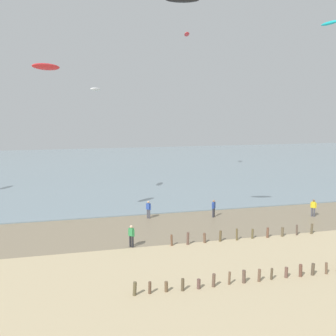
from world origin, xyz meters
TOP-DOWN VIEW (x-y plane):
  - wet_sand_strip at (0.00, 22.69)m, footprint 120.00×8.95m
  - sea at (0.00, 62.16)m, footprint 160.00×70.00m
  - groyne_mid at (3.82, 10.59)m, footprint 15.27×0.35m
  - groyne_far at (6.17, 17.90)m, footprint 12.33×0.35m
  - person_nearest_camera at (6.25, 24.75)m, footprint 0.44×0.42m
  - person_mid_beach at (-2.78, 18.40)m, footprint 0.43×0.43m
  - person_by_waterline at (15.73, 22.54)m, footprint 0.43×0.43m
  - person_left_flank at (0.05, 25.87)m, footprint 0.41×0.45m
  - kite_aloft_0 at (10.69, 48.54)m, footprint 1.70×2.64m
  - kite_aloft_1 at (-4.06, 34.47)m, footprint 1.74×2.50m
  - kite_aloft_2 at (24.09, 33.08)m, footprint 1.45×2.83m
  - kite_aloft_4 at (-8.69, 24.60)m, footprint 2.67×2.41m
  - kite_aloft_6 at (1.55, 19.82)m, footprint 2.68×1.39m

SIDE VIEW (x-z plane):
  - wet_sand_strip at x=0.00m, z-range 0.00..0.01m
  - sea at x=0.00m, z-range 0.00..0.10m
  - groyne_mid at x=3.82m, z-range -0.04..0.77m
  - groyne_far at x=6.17m, z-range -0.07..0.92m
  - person_nearest_camera at x=6.25m, z-range 0.06..1.77m
  - person_mid_beach at x=-2.78m, z-range 0.06..1.77m
  - person_by_waterline at x=15.73m, z-range 0.06..1.77m
  - person_left_flank at x=0.05m, z-range 0.06..1.77m
  - kite_aloft_1 at x=-4.06m, z-range 12.34..12.76m
  - kite_aloft_4 at x=-8.69m, z-range 13.44..14.17m
  - kite_aloft_6 at x=1.55m, z-range 18.25..18.70m
  - kite_aloft_2 at x=24.09m, z-range 20.42..21.10m
  - kite_aloft_0 at x=10.69m, z-range 21.30..21.97m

